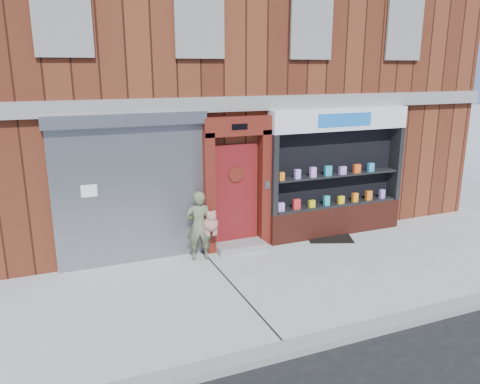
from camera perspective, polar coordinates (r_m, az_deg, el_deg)
ground at (r=9.30m, az=8.45°, el=-9.88°), size 80.00×80.00×0.00m
curb at (r=7.73m, az=16.95°, el=-15.35°), size 60.00×0.30×0.12m
building at (r=13.92m, az=-4.09°, el=15.36°), size 12.00×8.16×8.00m
shutter_bay at (r=9.48m, az=-13.21°, el=1.37°), size 3.10×0.30×3.04m
red_door_bay at (r=10.07m, az=-0.35°, el=1.02°), size 1.52×0.58×2.90m
pharmacy_bay at (r=11.21m, az=11.64°, el=1.69°), size 3.50×0.41×3.00m
woman at (r=9.67m, az=-4.84°, el=-4.06°), size 0.68×0.46×1.46m
doormat at (r=11.24m, az=10.85°, el=-5.48°), size 1.20×1.03×0.03m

